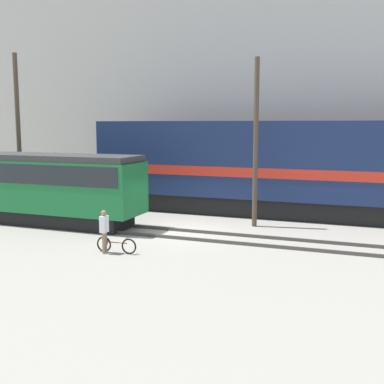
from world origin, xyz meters
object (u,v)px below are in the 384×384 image
at_px(streetcar, 42,184).
at_px(utility_pole_center, 256,144).
at_px(utility_pole_left, 18,132).
at_px(person, 104,227).
at_px(bicycle, 116,245).
at_px(freight_locomotive, 281,167).

bearing_deg(streetcar, utility_pole_center, 17.16).
distance_m(utility_pole_left, utility_pole_center, 13.71).
bearing_deg(person, utility_pole_left, 144.74).
xyz_separation_m(streetcar, bicycle, (6.10, -3.55, -1.64)).
distance_m(streetcar, bicycle, 7.25).
bearing_deg(freight_locomotive, utility_pole_left, -168.08).
relative_size(bicycle, person, 1.00).
relative_size(person, utility_pole_center, 0.21).
height_order(streetcar, person, streetcar).
height_order(streetcar, utility_pole_left, utility_pole_left).
height_order(bicycle, person, person).
xyz_separation_m(person, utility_pole_center, (4.14, 6.76, 2.94)).
distance_m(freight_locomotive, streetcar, 12.15).
xyz_separation_m(utility_pole_left, utility_pole_center, (13.70, 0.00, -0.44)).
height_order(utility_pole_left, utility_pole_center, utility_pole_left).
xyz_separation_m(bicycle, utility_pole_left, (-9.97, 6.59, 4.07)).
bearing_deg(utility_pole_center, utility_pole_left, 180.00).
relative_size(bicycle, utility_pole_left, 0.19).
bearing_deg(streetcar, freight_locomotive, 30.02).
bearing_deg(freight_locomotive, streetcar, -149.98).
height_order(person, utility_pole_left, utility_pole_left).
xyz_separation_m(freight_locomotive, utility_pole_left, (-14.38, -3.04, 1.76)).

